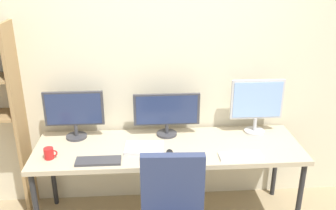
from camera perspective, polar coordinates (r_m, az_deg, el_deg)
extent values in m
cube|color=beige|center=(3.31, -0.44, 5.76)|extent=(4.63, 0.10, 2.60)
cube|color=tan|center=(3.14, 0.06, -6.63)|extent=(2.23, 0.68, 0.04)
cylinder|color=#262628|center=(3.33, 19.61, -13.64)|extent=(0.04, 0.04, 0.70)
cylinder|color=#262628|center=(3.67, -17.37, -9.82)|extent=(0.04, 0.04, 0.70)
cylinder|color=#262628|center=(3.78, 16.27, -8.70)|extent=(0.04, 0.04, 0.70)
cube|color=#9E7A4C|center=(3.44, -21.80, -2.74)|extent=(0.03, 0.28, 1.75)
cube|color=navy|center=(2.60, 0.72, -12.36)|extent=(0.44, 0.09, 0.48)
cylinder|color=#38383D|center=(3.36, -13.93, -4.73)|extent=(0.18, 0.18, 0.02)
cylinder|color=#38383D|center=(3.33, -14.02, -3.79)|extent=(0.03, 0.03, 0.10)
cube|color=#38383D|center=(3.26, -14.33, -0.52)|extent=(0.51, 0.03, 0.30)
cube|color=navy|center=(3.24, -14.38, -0.63)|extent=(0.47, 0.01, 0.27)
cylinder|color=#38383D|center=(3.31, -0.19, -4.45)|extent=(0.18, 0.18, 0.02)
cylinder|color=#38383D|center=(3.29, -0.19, -3.66)|extent=(0.03, 0.03, 0.08)
cube|color=#38383D|center=(3.22, -0.20, -0.67)|extent=(0.58, 0.03, 0.29)
cube|color=navy|center=(3.20, -0.18, -0.79)|extent=(0.53, 0.01, 0.26)
cylinder|color=silver|center=(3.45, 13.17, -3.93)|extent=(0.18, 0.18, 0.02)
cylinder|color=silver|center=(3.42, 13.26, -2.89)|extent=(0.03, 0.03, 0.12)
cube|color=silver|center=(3.33, 13.59, 0.87)|extent=(0.47, 0.03, 0.36)
cube|color=#8CB2F2|center=(3.32, 13.67, 0.76)|extent=(0.43, 0.01, 0.32)
cube|color=#38383D|center=(2.94, -10.70, -8.48)|extent=(0.35, 0.13, 0.02)
cube|color=silver|center=(3.01, 11.17, -7.73)|extent=(0.34, 0.13, 0.02)
ellipsoid|color=black|center=(2.99, 0.26, -7.33)|extent=(0.06, 0.10, 0.03)
cube|color=silver|center=(3.08, -3.67, -6.61)|extent=(0.34, 0.24, 0.02)
cylinder|color=red|center=(3.07, -17.92, -7.12)|extent=(0.08, 0.08, 0.09)
torus|color=red|center=(3.06, -17.19, -7.12)|extent=(0.06, 0.01, 0.06)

